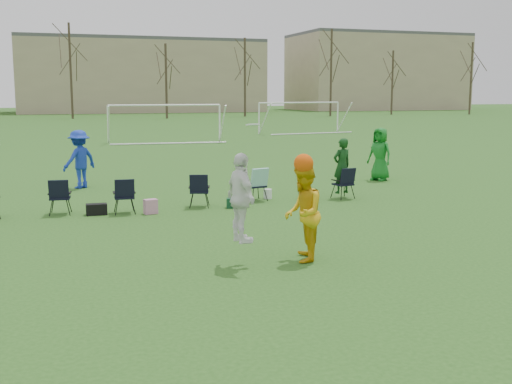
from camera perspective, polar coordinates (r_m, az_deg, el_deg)
name	(u,v)px	position (r m, az deg, el deg)	size (l,w,h in m)	color
ground	(280,285)	(11.13, 2.13, -8.27)	(260.00, 260.00, 0.00)	#255019
fielder_blue	(79,159)	(22.76, -15.42, 2.82)	(1.29, 0.74, 1.99)	#1733AF
fielder_green_far	(380,154)	(24.31, 10.95, 3.33)	(0.96, 0.63, 1.97)	#136E1E
center_contest	(282,207)	(12.30, 2.31, -1.32)	(2.05, 1.13, 2.71)	white
sideline_setup	(202,188)	(18.56, -4.79, 0.38)	(10.89, 1.85, 1.87)	#103C14
goal_mid	(165,112)	(42.68, -8.10, 7.01)	(7.40, 0.63, 2.46)	white
goal_right	(300,109)	(51.87, 3.90, 7.41)	(7.35, 1.14, 2.46)	white
tree_line	(74,76)	(79.91, -15.90, 9.89)	(110.28, 3.28, 11.40)	#382B21
building_row	(107,74)	(106.49, -13.08, 10.16)	(126.00, 16.00, 13.00)	tan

